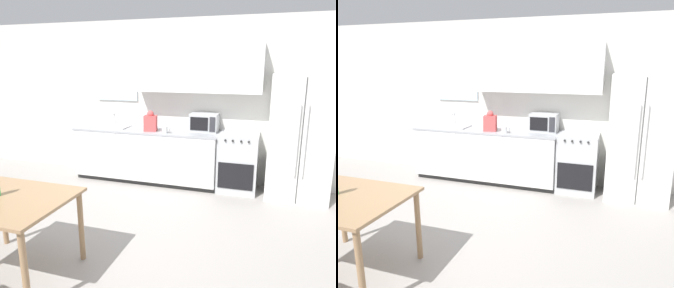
% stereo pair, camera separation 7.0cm
% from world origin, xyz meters
% --- Properties ---
extents(ground_plane, '(12.00, 12.00, 0.00)m').
position_xyz_m(ground_plane, '(0.00, 0.00, 0.00)').
color(ground_plane, gray).
extents(wall_back, '(12.00, 0.38, 2.70)m').
position_xyz_m(wall_back, '(0.05, 2.35, 1.47)').
color(wall_back, silver).
rests_on(wall_back, ground_plane).
extents(kitchen_counter, '(2.48, 0.65, 0.91)m').
position_xyz_m(kitchen_counter, '(-0.50, 2.04, 0.46)').
color(kitchen_counter, '#333333').
rests_on(kitchen_counter, ground_plane).
extents(oven_range, '(0.61, 0.61, 0.92)m').
position_xyz_m(oven_range, '(1.04, 2.06, 0.46)').
color(oven_range, '#B7BABC').
rests_on(oven_range, ground_plane).
extents(refrigerator, '(0.88, 0.70, 1.84)m').
position_xyz_m(refrigerator, '(1.91, 2.03, 0.92)').
color(refrigerator, silver).
rests_on(refrigerator, ground_plane).
extents(kitchen_sink, '(0.63, 0.39, 0.22)m').
position_xyz_m(kitchen_sink, '(-1.16, 2.05, 0.92)').
color(kitchen_sink, '#B7BABC').
rests_on(kitchen_sink, kitchen_counter).
extents(microwave, '(0.44, 0.32, 0.29)m').
position_xyz_m(microwave, '(0.47, 2.17, 1.05)').
color(microwave, '#B7BABC').
rests_on(microwave, kitchen_counter).
extents(coffee_mug, '(0.13, 0.09, 0.10)m').
position_xyz_m(coffee_mug, '(-0.09, 1.84, 0.96)').
color(coffee_mug, white).
rests_on(coffee_mug, kitchen_counter).
extents(grocery_bag_0, '(0.23, 0.20, 0.33)m').
position_xyz_m(grocery_bag_0, '(-0.37, 1.93, 1.05)').
color(grocery_bag_0, '#D14C4C').
rests_on(grocery_bag_0, kitchen_counter).
extents(dining_table, '(1.11, 0.93, 0.77)m').
position_xyz_m(dining_table, '(-0.76, -0.79, 0.67)').
color(dining_table, '#997551').
rests_on(dining_table, ground_plane).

